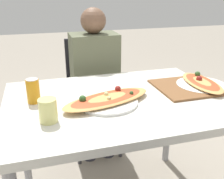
{
  "coord_description": "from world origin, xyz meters",
  "views": [
    {
      "loc": [
        -0.38,
        -1.21,
        1.31
      ],
      "look_at": [
        -0.03,
        -0.01,
        0.81
      ],
      "focal_mm": 42.0,
      "sensor_mm": 36.0,
      "label": 1
    }
  ],
  "objects_px": {
    "chair_far_seated": "(92,90)",
    "pizza_second": "(202,83)",
    "dining_table": "(117,112)",
    "soda_can": "(33,91)",
    "pizza_main": "(107,100)",
    "drink_glass": "(48,110)",
    "person_seated": "(95,75)"
  },
  "relations": [
    {
      "from": "chair_far_seated",
      "to": "pizza_second",
      "type": "xyz_separation_m",
      "value": [
        0.51,
        -0.72,
        0.26
      ]
    },
    {
      "from": "dining_table",
      "to": "soda_can",
      "type": "height_order",
      "value": "soda_can"
    },
    {
      "from": "pizza_main",
      "to": "drink_glass",
      "type": "bearing_deg",
      "value": -158.79
    },
    {
      "from": "person_seated",
      "to": "drink_glass",
      "type": "height_order",
      "value": "person_seated"
    },
    {
      "from": "person_seated",
      "to": "drink_glass",
      "type": "distance_m",
      "value": 0.89
    },
    {
      "from": "chair_far_seated",
      "to": "soda_can",
      "type": "height_order",
      "value": "chair_far_seated"
    },
    {
      "from": "pizza_second",
      "to": "drink_glass",
      "type": "bearing_deg",
      "value": -167.96
    },
    {
      "from": "pizza_second",
      "to": "pizza_main",
      "type": "bearing_deg",
      "value": -172.79
    },
    {
      "from": "dining_table",
      "to": "chair_far_seated",
      "type": "height_order",
      "value": "chair_far_seated"
    },
    {
      "from": "soda_can",
      "to": "pizza_second",
      "type": "distance_m",
      "value": 0.96
    },
    {
      "from": "dining_table",
      "to": "soda_can",
      "type": "distance_m",
      "value": 0.45
    },
    {
      "from": "person_seated",
      "to": "dining_table",
      "type": "bearing_deg",
      "value": 87.91
    },
    {
      "from": "dining_table",
      "to": "pizza_second",
      "type": "relative_size",
      "value": 2.98
    },
    {
      "from": "pizza_main",
      "to": "soda_can",
      "type": "bearing_deg",
      "value": 161.89
    },
    {
      "from": "person_seated",
      "to": "drink_glass",
      "type": "bearing_deg",
      "value": 63.96
    },
    {
      "from": "pizza_main",
      "to": "person_seated",
      "type": "bearing_deg",
      "value": 82.55
    },
    {
      "from": "dining_table",
      "to": "pizza_second",
      "type": "bearing_deg",
      "value": 3.86
    },
    {
      "from": "pizza_main",
      "to": "chair_far_seated",
      "type": "bearing_deg",
      "value": 83.66
    },
    {
      "from": "dining_table",
      "to": "drink_glass",
      "type": "height_order",
      "value": "drink_glass"
    },
    {
      "from": "dining_table",
      "to": "pizza_main",
      "type": "bearing_deg",
      "value": -148.55
    },
    {
      "from": "person_seated",
      "to": "soda_can",
      "type": "xyz_separation_m",
      "value": [
        -0.44,
        -0.56,
        0.13
      ]
    },
    {
      "from": "pizza_main",
      "to": "pizza_second",
      "type": "distance_m",
      "value": 0.6
    },
    {
      "from": "chair_far_seated",
      "to": "drink_glass",
      "type": "relative_size",
      "value": 8.68
    },
    {
      "from": "drink_glass",
      "to": "pizza_second",
      "type": "bearing_deg",
      "value": 12.04
    },
    {
      "from": "dining_table",
      "to": "pizza_second",
      "type": "xyz_separation_m",
      "value": [
        0.54,
        0.04,
        0.1
      ]
    },
    {
      "from": "soda_can",
      "to": "person_seated",
      "type": "bearing_deg",
      "value": 51.48
    },
    {
      "from": "dining_table",
      "to": "drink_glass",
      "type": "distance_m",
      "value": 0.42
    },
    {
      "from": "soda_can",
      "to": "pizza_main",
      "type": "bearing_deg",
      "value": -18.11
    },
    {
      "from": "chair_far_seated",
      "to": "drink_glass",
      "type": "height_order",
      "value": "chair_far_seated"
    },
    {
      "from": "chair_far_seated",
      "to": "person_seated",
      "type": "bearing_deg",
      "value": 90.0
    },
    {
      "from": "dining_table",
      "to": "pizza_main",
      "type": "distance_m",
      "value": 0.12
    },
    {
      "from": "person_seated",
      "to": "drink_glass",
      "type": "relative_size",
      "value": 11.04
    }
  ]
}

